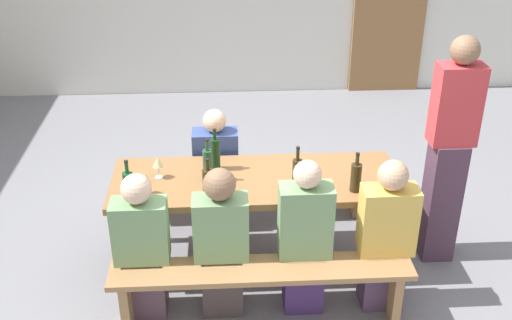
{
  "coord_description": "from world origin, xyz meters",
  "views": [
    {
      "loc": [
        -0.23,
        -3.97,
        3.0
      ],
      "look_at": [
        0.0,
        0.0,
        0.9
      ],
      "focal_mm": 43.73,
      "sensor_mm": 36.0,
      "label": 1
    }
  ],
  "objects_px": {
    "wine_bottle_3": "(208,165)",
    "seated_guest_near_1": "(221,245)",
    "seated_guest_near_2": "(305,241)",
    "wine_bottle_0": "(129,185)",
    "standing_host": "(448,155)",
    "seated_guest_near_0": "(142,250)",
    "wooden_door": "(390,10)",
    "wine_bottle_1": "(215,153)",
    "wine_bottle_2": "(297,172)",
    "wine_glass_0": "(158,163)",
    "bench_far": "(251,179)",
    "wine_bottle_4": "(356,177)",
    "wine_bottle_5": "(208,183)",
    "wine_glass_1": "(146,179)",
    "seated_guest_near_3": "(386,239)",
    "tasting_table": "(256,188)",
    "seated_guest_far_0": "(216,174)",
    "bench_near": "(262,279)"
  },
  "relations": [
    {
      "from": "wine_bottle_5",
      "to": "seated_guest_near_2",
      "type": "xyz_separation_m",
      "value": [
        0.64,
        -0.26,
        -0.32
      ]
    },
    {
      "from": "bench_near",
      "to": "bench_far",
      "type": "bearing_deg",
      "value": 90.0
    },
    {
      "from": "wine_bottle_0",
      "to": "seated_guest_near_3",
      "type": "relative_size",
      "value": 0.26
    },
    {
      "from": "wooden_door",
      "to": "seated_guest_near_1",
      "type": "bearing_deg",
      "value": -117.38
    },
    {
      "from": "wine_bottle_4",
      "to": "seated_guest_near_0",
      "type": "bearing_deg",
      "value": -168.42
    },
    {
      "from": "bench_far",
      "to": "wine_glass_0",
      "type": "xyz_separation_m",
      "value": [
        -0.71,
        -0.62,
        0.52
      ]
    },
    {
      "from": "wooden_door",
      "to": "wine_bottle_3",
      "type": "height_order",
      "value": "wooden_door"
    },
    {
      "from": "wine_glass_0",
      "to": "seated_guest_near_1",
      "type": "bearing_deg",
      "value": -51.99
    },
    {
      "from": "wooden_door",
      "to": "wine_bottle_1",
      "type": "xyz_separation_m",
      "value": [
        -2.17,
        -3.44,
        -0.17
      ]
    },
    {
      "from": "wine_bottle_2",
      "to": "seated_guest_near_2",
      "type": "bearing_deg",
      "value": -87.92
    },
    {
      "from": "bench_near",
      "to": "seated_guest_far_0",
      "type": "height_order",
      "value": "seated_guest_far_0"
    },
    {
      "from": "wine_glass_1",
      "to": "seated_guest_near_1",
      "type": "height_order",
      "value": "seated_guest_near_1"
    },
    {
      "from": "seated_guest_near_2",
      "to": "wine_bottle_0",
      "type": "bearing_deg",
      "value": 76.79
    },
    {
      "from": "seated_guest_near_1",
      "to": "seated_guest_near_2",
      "type": "xyz_separation_m",
      "value": [
        0.56,
        0.0,
        0.01
      ]
    },
    {
      "from": "wine_bottle_1",
      "to": "wooden_door",
      "type": "bearing_deg",
      "value": 57.82
    },
    {
      "from": "seated_guest_near_2",
      "to": "seated_guest_near_3",
      "type": "height_order",
      "value": "seated_guest_near_2"
    },
    {
      "from": "wine_bottle_3",
      "to": "standing_host",
      "type": "relative_size",
      "value": 0.19
    },
    {
      "from": "wine_bottle_4",
      "to": "seated_guest_near_2",
      "type": "height_order",
      "value": "seated_guest_near_2"
    },
    {
      "from": "bench_far",
      "to": "wine_bottle_5",
      "type": "xyz_separation_m",
      "value": [
        -0.34,
        -0.93,
        0.51
      ]
    },
    {
      "from": "tasting_table",
      "to": "standing_host",
      "type": "height_order",
      "value": "standing_host"
    },
    {
      "from": "bench_far",
      "to": "wine_bottle_0",
      "type": "bearing_deg",
      "value": -134.04
    },
    {
      "from": "wine_bottle_1",
      "to": "seated_guest_near_3",
      "type": "xyz_separation_m",
      "value": [
        1.15,
        -0.68,
        -0.34
      ]
    },
    {
      "from": "bench_far",
      "to": "seated_guest_near_3",
      "type": "distance_m",
      "value": 1.48
    },
    {
      "from": "wooden_door",
      "to": "standing_host",
      "type": "relative_size",
      "value": 1.17
    },
    {
      "from": "seated_guest_near_2",
      "to": "seated_guest_far_0",
      "type": "bearing_deg",
      "value": 29.72
    },
    {
      "from": "bench_far",
      "to": "seated_guest_near_2",
      "type": "distance_m",
      "value": 1.25
    },
    {
      "from": "wooden_door",
      "to": "seated_guest_near_2",
      "type": "bearing_deg",
      "value": -110.87
    },
    {
      "from": "wine_bottle_0",
      "to": "seated_guest_near_3",
      "type": "xyz_separation_m",
      "value": [
        1.74,
        -0.28,
        -0.32
      ]
    },
    {
      "from": "wine_bottle_3",
      "to": "seated_guest_near_1",
      "type": "distance_m",
      "value": 0.62
    },
    {
      "from": "wine_bottle_2",
      "to": "wine_glass_0",
      "type": "height_order",
      "value": "wine_bottle_2"
    },
    {
      "from": "wine_glass_1",
      "to": "seated_guest_near_0",
      "type": "distance_m",
      "value": 0.49
    },
    {
      "from": "wine_bottle_2",
      "to": "seated_guest_near_2",
      "type": "xyz_separation_m",
      "value": [
        0.01,
        -0.39,
        -0.32
      ]
    },
    {
      "from": "seated_guest_near_2",
      "to": "seated_guest_far_0",
      "type": "xyz_separation_m",
      "value": [
        -0.6,
        1.05,
        -0.04
      ]
    },
    {
      "from": "wine_bottle_2",
      "to": "tasting_table",
      "type": "bearing_deg",
      "value": 155.12
    },
    {
      "from": "seated_guest_near_1",
      "to": "standing_host",
      "type": "bearing_deg",
      "value": -72.13
    },
    {
      "from": "wine_bottle_0",
      "to": "bench_far",
      "type": "bearing_deg",
      "value": 45.96
    },
    {
      "from": "seated_guest_near_2",
      "to": "tasting_table",
      "type": "bearing_deg",
      "value": 29.76
    },
    {
      "from": "bench_far",
      "to": "wine_bottle_4",
      "type": "distance_m",
      "value": 1.24
    },
    {
      "from": "wooden_door",
      "to": "seated_guest_near_1",
      "type": "height_order",
      "value": "wooden_door"
    },
    {
      "from": "wine_bottle_2",
      "to": "wine_bottle_1",
      "type": "bearing_deg",
      "value": 153.41
    },
    {
      "from": "wine_bottle_3",
      "to": "wine_bottle_1",
      "type": "bearing_deg",
      "value": 72.81
    },
    {
      "from": "seated_guest_far_0",
      "to": "wine_bottle_3",
      "type": "bearing_deg",
      "value": -5.38
    },
    {
      "from": "wine_bottle_4",
      "to": "seated_guest_near_1",
      "type": "distance_m",
      "value": 1.05
    },
    {
      "from": "wine_bottle_1",
      "to": "wine_bottle_4",
      "type": "relative_size",
      "value": 1.11
    },
    {
      "from": "wooden_door",
      "to": "bench_far",
      "type": "distance_m",
      "value": 3.54
    },
    {
      "from": "tasting_table",
      "to": "standing_host",
      "type": "xyz_separation_m",
      "value": [
        1.42,
        0.02,
        0.22
      ]
    },
    {
      "from": "wooden_door",
      "to": "wine_glass_1",
      "type": "xyz_separation_m",
      "value": [
        -2.65,
        -3.79,
        -0.18
      ]
    },
    {
      "from": "wine_bottle_3",
      "to": "seated_guest_near_0",
      "type": "distance_m",
      "value": 0.76
    },
    {
      "from": "wine_bottle_1",
      "to": "wine_bottle_2",
      "type": "height_order",
      "value": "wine_bottle_1"
    },
    {
      "from": "bench_far",
      "to": "seated_guest_near_2",
      "type": "relative_size",
      "value": 1.74
    }
  ]
}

